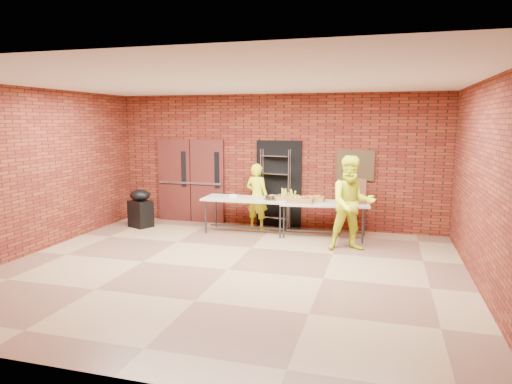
# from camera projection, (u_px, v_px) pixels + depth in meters

# --- Properties ---
(room) EXTENTS (8.08, 7.08, 3.28)m
(room) POSITION_uv_depth(u_px,v_px,m) (227.00, 178.00, 7.68)
(room) COLOR brown
(room) RESTS_ON ground
(double_doors) EXTENTS (1.78, 0.12, 2.10)m
(double_doors) POSITION_uv_depth(u_px,v_px,m) (191.00, 181.00, 11.62)
(double_doors) COLOR #441413
(double_doors) RESTS_ON room
(dark_doorway) EXTENTS (1.10, 0.06, 2.10)m
(dark_doorway) POSITION_uv_depth(u_px,v_px,m) (279.00, 184.00, 11.03)
(dark_doorway) COLOR black
(dark_doorway) RESTS_ON room
(bronze_plaque) EXTENTS (0.85, 0.04, 0.70)m
(bronze_plaque) POSITION_uv_depth(u_px,v_px,m) (355.00, 165.00, 10.46)
(bronze_plaque) COLOR #3B2E17
(bronze_plaque) RESTS_ON room
(wire_rack) EXTENTS (0.73, 0.36, 1.90)m
(wire_rack) POSITION_uv_depth(u_px,v_px,m) (275.00, 189.00, 10.92)
(wire_rack) COLOR #AAAAB1
(wire_rack) RESTS_ON room
(table_left) EXTENTS (1.99, 0.86, 0.81)m
(table_left) POSITION_uv_depth(u_px,v_px,m) (246.00, 201.00, 10.48)
(table_left) COLOR #C9B399
(table_left) RESTS_ON room
(table_right) EXTENTS (1.99, 1.01, 0.79)m
(table_right) POSITION_uv_depth(u_px,v_px,m) (325.00, 205.00, 10.05)
(table_right) COLOR #C9B399
(table_right) RESTS_ON room
(basket_bananas) EXTENTS (0.49, 0.38, 0.15)m
(basket_bananas) POSITION_uv_depth(u_px,v_px,m) (288.00, 198.00, 10.22)
(basket_bananas) COLOR #AB7145
(basket_bananas) RESTS_ON table_right
(basket_oranges) EXTENTS (0.42, 0.32, 0.13)m
(basket_oranges) POSITION_uv_depth(u_px,v_px,m) (315.00, 199.00, 10.18)
(basket_oranges) COLOR #AB7145
(basket_oranges) RESTS_ON table_right
(basket_apples) EXTENTS (0.50, 0.39, 0.15)m
(basket_apples) POSITION_uv_depth(u_px,v_px,m) (302.00, 200.00, 9.96)
(basket_apples) COLOR #AB7145
(basket_apples) RESTS_ON table_right
(muffin_tray) EXTENTS (0.41, 0.41, 0.10)m
(muffin_tray) POSITION_uv_depth(u_px,v_px,m) (273.00, 197.00, 10.26)
(muffin_tray) COLOR #15521A
(muffin_tray) RESTS_ON table_left
(napkin_box) EXTENTS (0.18, 0.12, 0.06)m
(napkin_box) POSITION_uv_depth(u_px,v_px,m) (234.00, 196.00, 10.60)
(napkin_box) COLOR silver
(napkin_box) RESTS_ON table_left
(coffee_dispenser) EXTENTS (0.40, 0.36, 0.52)m
(coffee_dispenser) POSITION_uv_depth(u_px,v_px,m) (357.00, 191.00, 9.94)
(coffee_dispenser) COLOR #552F1D
(coffee_dispenser) RESTS_ON table_right
(cup_stack_front) EXTENTS (0.08, 0.08, 0.25)m
(cup_stack_front) POSITION_uv_depth(u_px,v_px,m) (338.00, 199.00, 9.79)
(cup_stack_front) COLOR silver
(cup_stack_front) RESTS_ON table_right
(cup_stack_mid) EXTENTS (0.08, 0.08, 0.25)m
(cup_stack_mid) POSITION_uv_depth(u_px,v_px,m) (345.00, 199.00, 9.72)
(cup_stack_mid) COLOR silver
(cup_stack_mid) RESTS_ON table_right
(cup_stack_back) EXTENTS (0.09, 0.09, 0.26)m
(cup_stack_back) POSITION_uv_depth(u_px,v_px,m) (341.00, 197.00, 9.90)
(cup_stack_back) COLOR silver
(cup_stack_back) RESTS_ON table_right
(covered_grill) EXTENTS (0.63, 0.59, 0.92)m
(covered_grill) POSITION_uv_depth(u_px,v_px,m) (140.00, 208.00, 11.07)
(covered_grill) COLOR black
(covered_grill) RESTS_ON room
(volunteer_woman) EXTENTS (0.65, 0.52, 1.57)m
(volunteer_woman) POSITION_uv_depth(u_px,v_px,m) (257.00, 197.00, 10.80)
(volunteer_woman) COLOR #D3DD18
(volunteer_woman) RESTS_ON room
(volunteer_man) EXTENTS (1.09, 0.96, 1.89)m
(volunteer_man) POSITION_uv_depth(u_px,v_px,m) (352.00, 204.00, 9.00)
(volunteer_man) COLOR #D3DD18
(volunteer_man) RESTS_ON room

